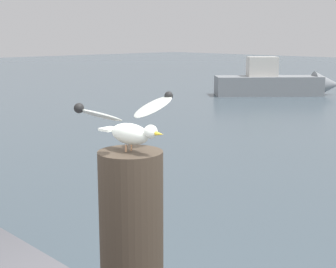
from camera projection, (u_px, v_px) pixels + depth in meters
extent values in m
cylinder|color=#382D23|center=(132.00, 260.00, 2.50)|extent=(0.31, 0.31, 1.11)
cylinder|color=tan|center=(126.00, 148.00, 2.38)|extent=(0.01, 0.01, 0.04)
cylinder|color=tan|center=(131.00, 147.00, 2.41)|extent=(0.01, 0.01, 0.04)
ellipsoid|color=silver|center=(130.00, 134.00, 2.37)|extent=(0.24, 0.11, 0.10)
sphere|color=silver|center=(151.00, 132.00, 2.28)|extent=(0.06, 0.06, 0.06)
cone|color=gold|center=(160.00, 134.00, 2.25)|extent=(0.05, 0.02, 0.02)
cube|color=silver|center=(109.00, 129.00, 2.47)|extent=(0.08, 0.09, 0.01)
ellipsoid|color=silver|center=(100.00, 115.00, 2.23)|extent=(0.14, 0.26, 0.10)
sphere|color=#2C2C2C|center=(79.00, 108.00, 2.13)|extent=(0.04, 0.04, 0.04)
ellipsoid|color=silver|center=(153.00, 107.00, 2.49)|extent=(0.14, 0.26, 0.10)
sphere|color=#2C2C2C|center=(169.00, 96.00, 2.57)|extent=(0.04, 0.04, 0.04)
cube|color=gray|center=(268.00, 86.00, 24.52)|extent=(4.44, 4.78, 0.93)
cone|color=gray|center=(327.00, 85.00, 24.66)|extent=(1.82, 1.82, 1.29)
cube|color=silver|center=(262.00, 67.00, 24.32)|extent=(1.55, 1.60, 0.93)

